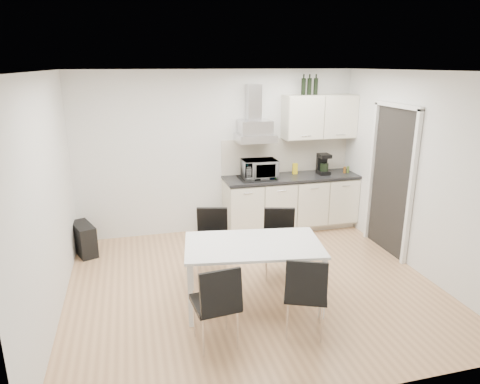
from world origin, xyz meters
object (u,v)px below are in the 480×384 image
at_px(chair_far_right, 280,245).
at_px(kitchenette, 292,180).
at_px(chair_far_left, 212,244).
at_px(floor_speaker, 208,223).
at_px(chair_near_left, 215,304).
at_px(guitar_amp, 84,239).
at_px(dining_table, 253,250).
at_px(chair_near_right, 305,294).

bearing_deg(chair_far_right, kitchenette, -100.13).
relative_size(kitchenette, chair_far_left, 2.86).
xyz_separation_m(chair_far_left, floor_speaker, (0.22, 1.52, -0.28)).
xyz_separation_m(chair_far_right, chair_near_left, (-1.08, -1.18, 0.00)).
bearing_deg(guitar_amp, dining_table, -65.20).
relative_size(chair_far_left, chair_near_left, 1.00).
xyz_separation_m(chair_far_left, chair_near_right, (0.69, -1.46, 0.00)).
bearing_deg(kitchenette, floor_speaker, 173.26).
bearing_deg(chair_far_right, chair_far_left, 0.90).
distance_m(kitchenette, chair_far_right, 1.81).
relative_size(chair_far_right, guitar_amp, 1.49).
xyz_separation_m(dining_table, chair_near_left, (-0.56, -0.62, -0.24)).
bearing_deg(chair_near_right, floor_speaker, 121.91).
distance_m(kitchenette, chair_far_left, 2.15).
distance_m(chair_far_left, chair_far_right, 0.88).
relative_size(dining_table, chair_near_right, 1.85).
bearing_deg(guitar_amp, chair_near_right, -68.85).
xyz_separation_m(kitchenette, chair_far_left, (-1.62, -1.36, -0.39)).
bearing_deg(floor_speaker, chair_near_left, -85.77).
distance_m(chair_near_right, guitar_amp, 3.51).
distance_m(kitchenette, floor_speaker, 1.56).
bearing_deg(kitchenette, chair_far_right, -116.14).
bearing_deg(floor_speaker, chair_far_right, -57.24).
xyz_separation_m(kitchenette, chair_near_left, (-1.86, -2.77, -0.39)).
distance_m(kitchenette, dining_table, 2.52).
relative_size(kitchenette, chair_near_right, 2.86).
bearing_deg(chair_far_left, dining_table, 126.88).
distance_m(chair_near_left, floor_speaker, 2.98).
bearing_deg(chair_near_left, floor_speaker, 75.15).
relative_size(dining_table, chair_far_left, 1.85).
distance_m(dining_table, chair_near_right, 0.79).
relative_size(kitchenette, chair_near_left, 2.86).
distance_m(dining_table, chair_near_left, 0.87).
bearing_deg(floor_speaker, dining_table, -74.31).
height_order(dining_table, chair_far_left, chair_far_left).
relative_size(chair_far_right, floor_speaker, 2.78).
height_order(guitar_amp, floor_speaker, guitar_amp).
height_order(chair_near_left, chair_near_right, same).
bearing_deg(floor_speaker, kitchenette, 6.47).
bearing_deg(kitchenette, chair_near_left, -123.93).
bearing_deg(guitar_amp, floor_speaker, -9.72).
height_order(chair_far_left, chair_near_right, same).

